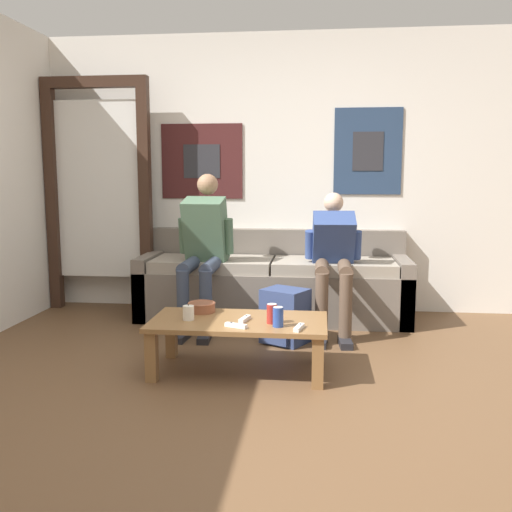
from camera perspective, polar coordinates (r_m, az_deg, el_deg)
The scene contains 15 objects.
ground_plane at distance 3.26m, azimuth -1.48°, elevation -14.83°, with size 18.00×18.00×0.00m, color brown.
wall_back at distance 5.38m, azimuth 2.03°, elevation 8.22°, with size 10.00×0.07×2.55m.
door_frame at distance 5.55m, azimuth -15.50°, elevation 7.13°, with size 1.00×0.10×2.15m.
couch at distance 5.10m, azimuth 1.75°, elevation -2.96°, with size 2.36×0.75×0.76m.
coffee_table at distance 3.71m, azimuth -1.74°, elevation -7.22°, with size 1.13×0.58×0.35m.
person_seated_adult at distance 4.75m, azimuth -5.30°, elevation 1.18°, with size 0.47×0.86×1.28m.
person_seated_teen at distance 4.66m, azimuth 7.74°, elevation 0.10°, with size 0.47×0.95×1.12m.
backpack at distance 4.34m, azimuth 2.85°, elevation -6.15°, with size 0.40×0.38×0.41m.
ceramic_bowl at distance 3.90m, azimuth -5.46°, elevation -5.05°, with size 0.19×0.19×0.07m.
pillar_candle at distance 3.70m, azimuth -6.77°, elevation -5.66°, with size 0.07×0.07×0.10m.
drink_can_blue at distance 3.51m, azimuth 2.22°, elevation -6.10°, with size 0.07×0.07×0.12m.
drink_can_red at distance 3.59m, azimuth 1.60°, elevation -5.78°, with size 0.07×0.07×0.12m.
game_controller_near_left at distance 3.51m, azimuth -2.03°, elevation -6.96°, with size 0.15×0.09×0.03m.
game_controller_near_right at distance 3.47m, azimuth 4.32°, elevation -7.15°, with size 0.07×0.15×0.03m.
game_controller_far_center at distance 3.66m, azimuth -1.14°, elevation -6.31°, with size 0.07×0.15×0.03m.
Camera 1 is at (0.42, -2.97, 1.28)m, focal length 40.00 mm.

